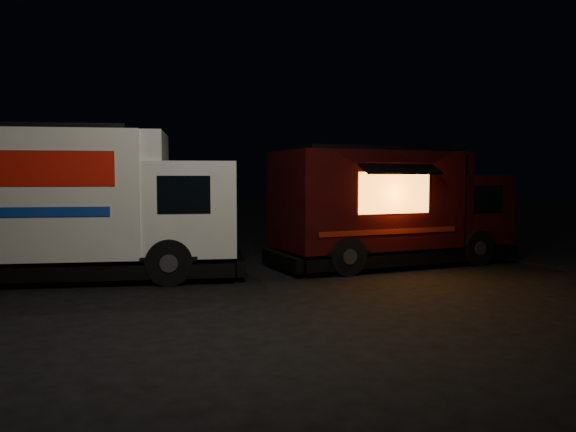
# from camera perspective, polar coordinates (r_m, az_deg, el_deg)

# --- Properties ---
(ground) EXTENTS (80.00, 80.00, 0.00)m
(ground) POSITION_cam_1_polar(r_m,az_deg,el_deg) (11.39, -5.38, -7.19)
(ground) COLOR black
(ground) RESTS_ON ground
(white_truck) EXTENTS (7.63, 4.36, 3.28)m
(white_truck) POSITION_cam_1_polar(r_m,az_deg,el_deg) (12.94, -20.87, 1.23)
(white_truck) COLOR silver
(white_truck) RESTS_ON ground
(red_truck) EXTENTS (6.33, 2.44, 2.93)m
(red_truck) POSITION_cam_1_polar(r_m,az_deg,el_deg) (14.38, 10.62, 0.97)
(red_truck) COLOR #33090D
(red_truck) RESTS_ON ground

